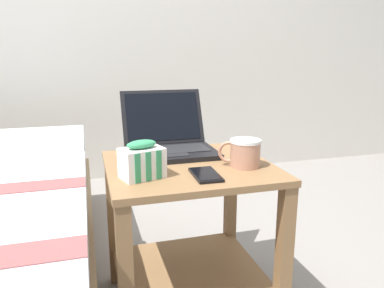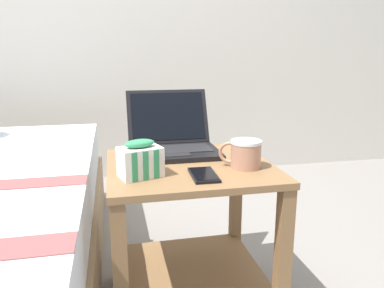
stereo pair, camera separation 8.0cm
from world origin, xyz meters
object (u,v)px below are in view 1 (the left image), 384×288
(cell_phone, at_px, (206,175))
(laptop, at_px, (169,140))
(mug_front_left, at_px, (244,152))
(snack_bag, at_px, (142,161))

(cell_phone, bearing_deg, laptop, 98.26)
(mug_front_left, height_order, snack_bag, snack_bag)
(mug_front_left, bearing_deg, laptop, 128.45)
(laptop, height_order, snack_bag, laptop)
(snack_bag, relative_size, cell_phone, 1.00)
(mug_front_left, distance_m, snack_bag, 0.35)
(snack_bag, height_order, cell_phone, snack_bag)
(laptop, relative_size, cell_phone, 2.26)
(laptop, height_order, cell_phone, laptop)
(snack_bag, bearing_deg, mug_front_left, 3.54)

